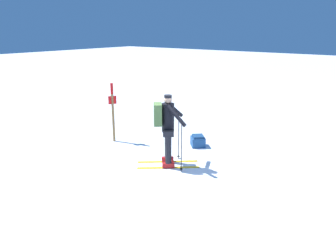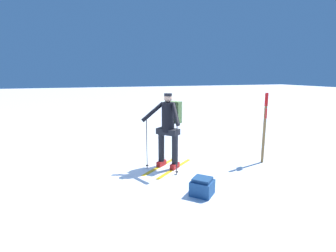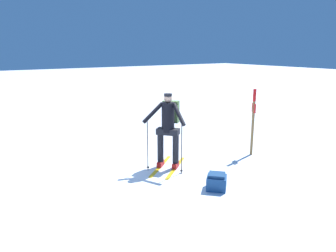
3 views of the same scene
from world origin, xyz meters
name	(u,v)px [view 3 (image 3 of 3)]	position (x,y,z in m)	size (l,w,h in m)	color
ground_plane	(147,168)	(0.00, 0.00, 0.00)	(80.00, 80.00, 0.00)	white
skier	(168,125)	(-0.50, 0.20, 1.05)	(1.49, 1.36, 1.80)	gold
dropped_backpack	(217,182)	(-0.60, 1.83, 0.16)	(0.55, 0.55, 0.34)	navy
trail_marker	(253,116)	(-2.88, 0.67, 1.06)	(0.13, 0.22, 1.79)	olive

